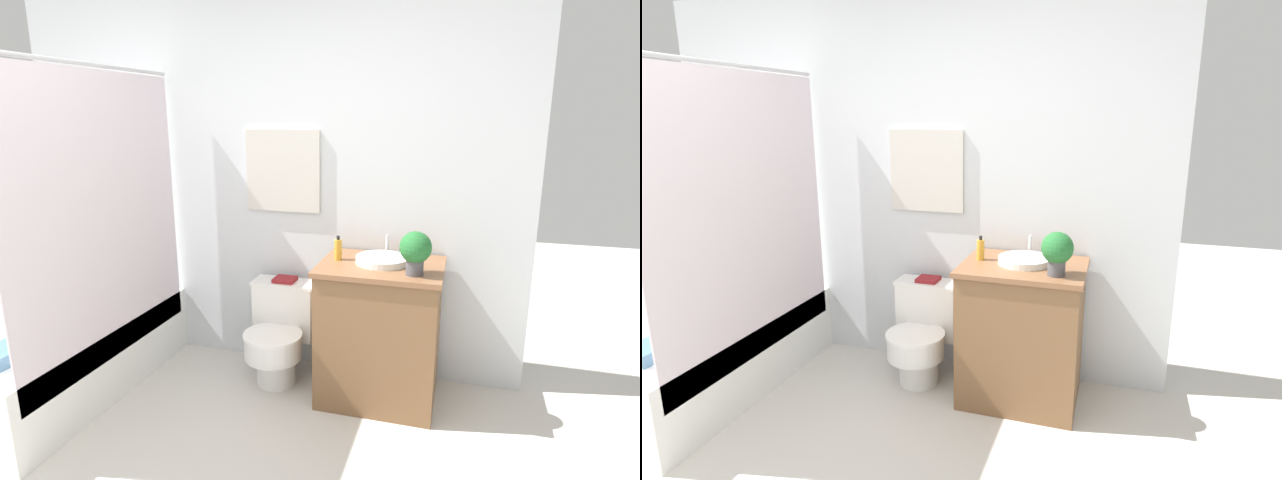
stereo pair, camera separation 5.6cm
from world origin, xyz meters
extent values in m
cube|color=silver|center=(0.00, 1.89, 1.25)|extent=(3.51, 0.05, 2.50)
cube|color=beige|center=(0.17, 1.85, 1.35)|extent=(0.51, 0.02, 0.53)
cube|color=silver|center=(0.17, 1.85, 1.35)|extent=(0.48, 0.01, 0.50)
cube|color=white|center=(-0.94, 1.10, 0.23)|extent=(0.62, 1.54, 0.45)
cube|color=silver|center=(-0.64, 1.10, 1.12)|extent=(0.01, 1.41, 1.65)
cylinder|color=#B7B7BC|center=(-0.64, 1.10, 1.97)|extent=(0.02, 1.41, 0.02)
cube|color=slate|center=(-0.94, 0.63, 0.49)|extent=(0.19, 0.28, 0.07)
cylinder|color=white|center=(0.22, 1.53, 0.10)|extent=(0.25, 0.25, 0.21)
cylinder|color=white|center=(0.22, 1.49, 0.28)|extent=(0.37, 0.37, 0.14)
cylinder|color=white|center=(0.22, 1.49, 0.36)|extent=(0.38, 0.38, 0.02)
cube|color=white|center=(0.22, 1.72, 0.43)|extent=(0.41, 0.18, 0.37)
cube|color=white|center=(0.22, 1.72, 0.63)|extent=(0.43, 0.19, 0.02)
cube|color=brown|center=(0.89, 1.56, 0.41)|extent=(0.69, 0.54, 0.83)
cube|color=brown|center=(0.89, 1.56, 0.84)|extent=(0.72, 0.57, 0.03)
cylinder|color=white|center=(0.89, 1.58, 0.88)|extent=(0.31, 0.31, 0.04)
cylinder|color=silver|center=(0.89, 1.76, 0.92)|extent=(0.02, 0.02, 0.13)
cylinder|color=gold|center=(0.62, 1.58, 0.92)|extent=(0.05, 0.05, 0.12)
cylinder|color=black|center=(0.62, 1.58, 1.00)|extent=(0.02, 0.02, 0.03)
cylinder|color=#4C4C51|center=(1.09, 1.42, 0.90)|extent=(0.10, 0.10, 0.09)
sphere|color=#23662D|center=(1.09, 1.42, 1.01)|extent=(0.17, 0.17, 0.17)
cube|color=maroon|center=(0.22, 1.72, 0.65)|extent=(0.14, 0.13, 0.02)
camera|label=1|loc=(1.33, -1.22, 1.71)|focal=28.00mm
camera|label=2|loc=(1.38, -1.21, 1.71)|focal=28.00mm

